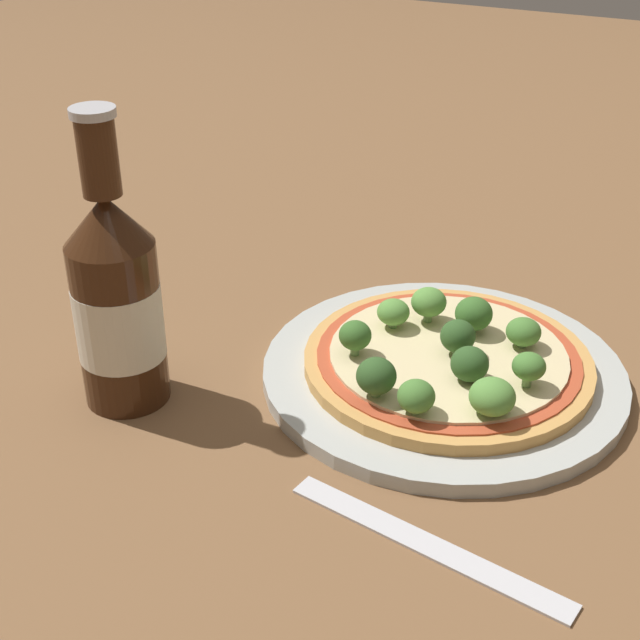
% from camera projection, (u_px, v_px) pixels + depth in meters
% --- Properties ---
extents(ground_plane, '(3.00, 3.00, 0.00)m').
position_uv_depth(ground_plane, '(454.00, 382.00, 0.71)').
color(ground_plane, brown).
extents(plate, '(0.29, 0.29, 0.01)m').
position_uv_depth(plate, '(442.00, 374.00, 0.70)').
color(plate, '#B2B7B2').
rests_on(plate, ground_plane).
extents(pizza, '(0.23, 0.23, 0.01)m').
position_uv_depth(pizza, '(446.00, 362.00, 0.70)').
color(pizza, tan).
rests_on(pizza, plate).
extents(broccoli_floret_0, '(0.03, 0.03, 0.02)m').
position_uv_depth(broccoli_floret_0, '(393.00, 312.00, 0.72)').
color(broccoli_floret_0, '#6B8E51').
rests_on(broccoli_floret_0, pizza).
extents(broccoli_floret_1, '(0.03, 0.03, 0.03)m').
position_uv_depth(broccoli_floret_1, '(456.00, 337.00, 0.68)').
color(broccoli_floret_1, '#6B8E51').
rests_on(broccoli_floret_1, pizza).
extents(broccoli_floret_2, '(0.03, 0.03, 0.03)m').
position_uv_depth(broccoli_floret_2, '(376.00, 376.00, 0.64)').
color(broccoli_floret_2, '#6B8E51').
rests_on(broccoli_floret_2, pizza).
extents(broccoli_floret_3, '(0.03, 0.03, 0.03)m').
position_uv_depth(broccoli_floret_3, '(492.00, 397.00, 0.62)').
color(broccoli_floret_3, '#6B8E51').
rests_on(broccoli_floret_3, pizza).
extents(broccoli_floret_4, '(0.03, 0.03, 0.03)m').
position_uv_depth(broccoli_floret_4, '(479.00, 315.00, 0.71)').
color(broccoli_floret_4, '#6B8E51').
rests_on(broccoli_floret_4, pizza).
extents(broccoli_floret_5, '(0.03, 0.03, 0.03)m').
position_uv_depth(broccoli_floret_5, '(470.00, 364.00, 0.65)').
color(broccoli_floret_5, '#6B8E51').
rests_on(broccoli_floret_5, pizza).
extents(broccoli_floret_6, '(0.02, 0.02, 0.03)m').
position_uv_depth(broccoli_floret_6, '(529.00, 367.00, 0.65)').
color(broccoli_floret_6, '#6B8E51').
rests_on(broccoli_floret_6, pizza).
extents(broccoli_floret_7, '(0.03, 0.03, 0.03)m').
position_uv_depth(broccoli_floret_7, '(429.00, 302.00, 0.73)').
color(broccoli_floret_7, '#6B8E51').
rests_on(broccoli_floret_7, pizza).
extents(broccoli_floret_8, '(0.03, 0.03, 0.02)m').
position_uv_depth(broccoli_floret_8, '(523.00, 332.00, 0.70)').
color(broccoli_floret_8, '#6B8E51').
rests_on(broccoli_floret_8, pizza).
extents(broccoli_floret_9, '(0.03, 0.03, 0.03)m').
position_uv_depth(broccoli_floret_9, '(422.00, 398.00, 0.62)').
color(broccoli_floret_9, '#6B8E51').
rests_on(broccoli_floret_9, pizza).
extents(broccoli_floret_10, '(0.03, 0.03, 0.03)m').
position_uv_depth(broccoli_floret_10, '(355.00, 336.00, 0.68)').
color(broccoli_floret_10, '#6B8E51').
rests_on(broccoli_floret_10, pizza).
extents(beer_bottle, '(0.06, 0.06, 0.23)m').
position_uv_depth(beer_bottle, '(117.00, 300.00, 0.65)').
color(beer_bottle, '#381E0F').
rests_on(beer_bottle, ground_plane).
extents(fork, '(0.05, 0.19, 0.00)m').
position_uv_depth(fork, '(426.00, 543.00, 0.55)').
color(fork, silver).
rests_on(fork, ground_plane).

